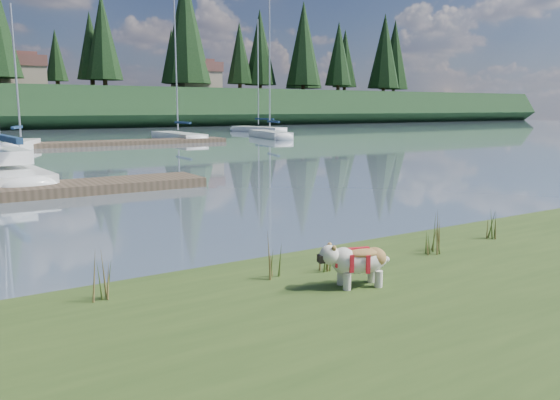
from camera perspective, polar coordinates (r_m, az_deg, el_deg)
ground at (r=38.65m, az=-26.86°, el=4.79°), size 200.00×200.00×0.00m
bulldog at (r=6.96m, az=8.15°, el=-6.16°), size 0.94×0.55×0.56m
sailboat_main at (r=22.04m, az=-27.09°, el=2.97°), size 2.38×8.53×12.15m
dock_far at (r=38.87m, az=-23.94°, el=5.24°), size 26.00×2.20×0.30m
sailboat_bg_2 at (r=37.83m, az=-25.23°, el=5.34°), size 3.07×5.71×8.80m
sailboat_bg_3 at (r=45.80m, az=-10.95°, el=6.65°), size 1.81×8.95×13.04m
sailboat_bg_4 at (r=47.93m, az=-1.35°, el=6.95°), size 3.16×8.18×11.83m
sailboat_bg_5 at (r=58.59m, az=-2.72°, el=7.43°), size 3.04×8.30×11.62m
weed_0 at (r=7.22m, az=-0.53°, el=-6.18°), size 0.17×0.14×0.62m
weed_1 at (r=7.56m, az=5.00°, el=-5.96°), size 0.17×0.14×0.48m
weed_2 at (r=8.96m, az=16.06°, el=-3.32°), size 0.17×0.14×0.66m
weed_3 at (r=6.74m, az=-18.01°, el=-7.73°), size 0.17×0.14×0.65m
weed_4 at (r=8.74m, az=15.49°, el=-4.45°), size 0.17×0.14×0.37m
weed_5 at (r=10.06m, az=21.35°, el=-2.48°), size 0.17×0.14×0.56m
mud_lip at (r=7.99m, az=-5.65°, el=-8.72°), size 60.00×0.50×0.14m
conifer_5 at (r=80.96m, az=-19.18°, el=14.98°), size 3.96×3.96×10.35m
conifer_6 at (r=83.38m, az=-9.83°, el=17.39°), size 7.04×7.04×17.00m
conifer_7 at (r=91.94m, az=-2.11°, el=15.65°), size 5.28×5.28×13.20m
conifer_8 at (r=95.75m, az=6.14°, el=14.95°), size 4.62×4.62×11.77m
conifer_9 at (r=106.50m, az=10.86°, el=15.03°), size 5.94×5.94×14.62m
house_1 at (r=80.11m, az=-25.63°, el=12.11°), size 6.30×5.30×4.65m
house_2 at (r=84.42m, az=-8.67°, el=12.76°), size 6.30×5.30×4.65m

